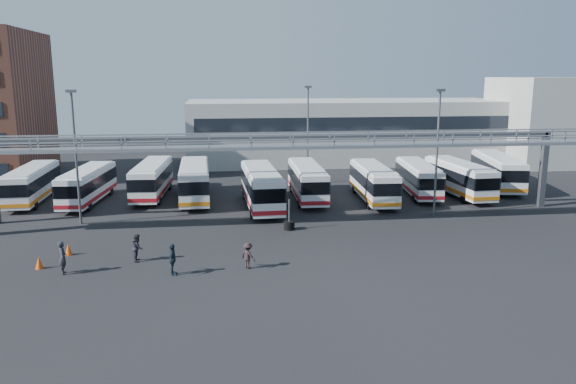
{
  "coord_description": "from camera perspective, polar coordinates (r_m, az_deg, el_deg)",
  "views": [
    {
      "loc": [
        -5.52,
        -35.59,
        11.21
      ],
      "look_at": [
        -0.14,
        6.0,
        2.5
      ],
      "focal_mm": 35.0,
      "sensor_mm": 36.0,
      "label": 1
    }
  ],
  "objects": [
    {
      "name": "bus_2",
      "position": [
        54.12,
        -13.64,
        1.38
      ],
      "size": [
        3.13,
        10.81,
        3.24
      ],
      "rotation": [
        0.0,
        0.0,
        -0.06
      ],
      "color": "silver",
      "rests_on": "ground"
    },
    {
      "name": "pedestrian_d",
      "position": [
        32.92,
        -11.66,
        -6.73
      ],
      "size": [
        0.47,
        1.09,
        1.84
      ],
      "primitive_type": "imported",
      "rotation": [
        0.0,
        0.0,
        1.55
      ],
      "color": "#1B2731",
      "rests_on": "ground"
    },
    {
      "name": "bus_3",
      "position": [
        51.9,
        -9.47,
        1.2
      ],
      "size": [
        2.82,
        11.14,
        3.37
      ],
      "rotation": [
        0.0,
        0.0,
        0.02
      ],
      "color": "silver",
      "rests_on": "ground"
    },
    {
      "name": "cone_left",
      "position": [
        36.54,
        -23.97,
        -6.57
      ],
      "size": [
        0.57,
        0.57,
        0.74
      ],
      "primitive_type": "cone",
      "rotation": [
        0.0,
        0.0,
        0.28
      ],
      "color": "#D2470B",
      "rests_on": "ground"
    },
    {
      "name": "pedestrian_b",
      "position": [
        35.87,
        -15.02,
        -5.48
      ],
      "size": [
        0.65,
        0.83,
        1.69
      ],
      "primitive_type": "imported",
      "rotation": [
        0.0,
        0.0,
        1.57
      ],
      "color": "black",
      "rests_on": "ground"
    },
    {
      "name": "tire_stack",
      "position": [
        41.66,
        0.13,
        -3.32
      ],
      "size": [
        0.81,
        0.81,
        2.3
      ],
      "color": "black",
      "rests_on": "ground"
    },
    {
      "name": "ground",
      "position": [
        37.72,
        1.39,
        -5.56
      ],
      "size": [
        140.0,
        140.0,
        0.0
      ],
      "primitive_type": "plane",
      "color": "black",
      "rests_on": "ground"
    },
    {
      "name": "light_pole_left",
      "position": [
        45.16,
        -20.78,
        4.0
      ],
      "size": [
        0.7,
        0.35,
        10.21
      ],
      "color": "#4C4F54",
      "rests_on": "ground"
    },
    {
      "name": "warehouse",
      "position": [
        75.99,
        6.03,
        6.23
      ],
      "size": [
        42.0,
        14.0,
        8.0
      ],
      "primitive_type": "cube",
      "color": "#9E9E99",
      "rests_on": "ground"
    },
    {
      "name": "gantry",
      "position": [
        42.21,
        0.22,
        3.97
      ],
      "size": [
        51.4,
        5.15,
        7.1
      ],
      "color": "gray",
      "rests_on": "ground"
    },
    {
      "name": "bus_9",
      "position": [
        60.57,
        20.48,
        2.12
      ],
      "size": [
        4.75,
        11.42,
        3.38
      ],
      "rotation": [
        0.0,
        0.0,
        -0.2
      ],
      "color": "silver",
      "rests_on": "ground"
    },
    {
      "name": "cone_right",
      "position": [
        38.52,
        -21.41,
        -5.45
      ],
      "size": [
        0.49,
        0.49,
        0.74
      ],
      "primitive_type": "cone",
      "rotation": [
        0.0,
        0.0,
        -0.04
      ],
      "color": "#D2470B",
      "rests_on": "ground"
    },
    {
      "name": "pedestrian_c",
      "position": [
        33.46,
        -4.08,
        -6.46
      ],
      "size": [
        1.12,
        1.13,
        1.56
      ],
      "primitive_type": "imported",
      "rotation": [
        0.0,
        0.0,
        2.34
      ],
      "color": "black",
      "rests_on": "ground"
    },
    {
      "name": "bus_1",
      "position": [
        53.2,
        -19.69,
        0.77
      ],
      "size": [
        3.4,
        10.45,
        3.12
      ],
      "rotation": [
        0.0,
        0.0,
        -0.1
      ],
      "color": "silver",
      "rests_on": "ground"
    },
    {
      "name": "bus_8",
      "position": [
        55.65,
        16.96,
        1.47
      ],
      "size": [
        2.91,
        10.7,
        3.22
      ],
      "rotation": [
        0.0,
        0.0,
        0.04
      ],
      "color": "silver",
      "rests_on": "ground"
    },
    {
      "name": "light_pole_mid",
      "position": [
        46.38,
        14.93,
        4.55
      ],
      "size": [
        0.7,
        0.35,
        10.21
      ],
      "color": "#4C4F54",
      "rests_on": "ground"
    },
    {
      "name": "pedestrian_a",
      "position": [
        34.91,
        -21.91,
        -6.2
      ],
      "size": [
        0.61,
        0.79,
        1.94
      ],
      "primitive_type": "imported",
      "rotation": [
        0.0,
        0.0,
        1.79
      ],
      "color": "#212329",
      "rests_on": "ground"
    },
    {
      "name": "bus_4",
      "position": [
        48.28,
        -2.73,
        0.61
      ],
      "size": [
        2.98,
        11.4,
        3.44
      ],
      "rotation": [
        0.0,
        0.0,
        0.03
      ],
      "color": "silver",
      "rests_on": "ground"
    },
    {
      "name": "bus_6",
      "position": [
        51.6,
        8.66,
        1.06
      ],
      "size": [
        3.04,
        10.69,
        3.21
      ],
      "rotation": [
        0.0,
        0.0,
        -0.06
      ],
      "color": "silver",
      "rests_on": "ground"
    },
    {
      "name": "building_right",
      "position": [
        80.59,
        25.52,
        6.54
      ],
      "size": [
        14.0,
        12.0,
        11.0
      ],
      "primitive_type": "cube",
      "color": "#B2B2AD",
      "rests_on": "ground"
    },
    {
      "name": "bus_7",
      "position": [
        54.98,
        13.08,
        1.47
      ],
      "size": [
        3.51,
        10.33,
        3.08
      ],
      "rotation": [
        0.0,
        0.0,
        -0.12
      ],
      "color": "silver",
      "rests_on": "ground"
    },
    {
      "name": "bus_0",
      "position": [
        55.5,
        -24.57,
        0.85
      ],
      "size": [
        2.59,
        10.46,
        3.16
      ],
      "rotation": [
        0.0,
        0.0,
        0.02
      ],
      "color": "silver",
      "rests_on": "ground"
    },
    {
      "name": "light_pole_back",
      "position": [
        58.63,
        2.02,
        6.36
      ],
      "size": [
        0.7,
        0.35,
        10.21
      ],
      "color": "#4C4F54",
      "rests_on": "ground"
    },
    {
      "name": "bus_5",
      "position": [
        51.58,
        1.95,
        1.2
      ],
      "size": [
        2.74,
        10.71,
        3.24
      ],
      "rotation": [
        0.0,
        0.0,
        -0.03
      ],
      "color": "silver",
      "rests_on": "ground"
    }
  ]
}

